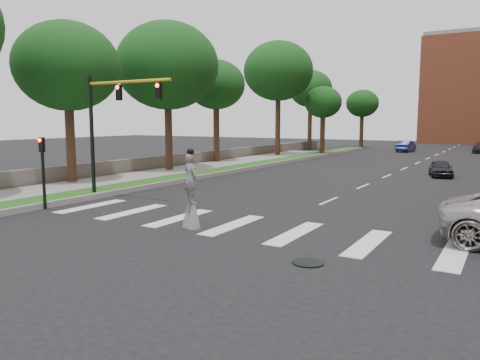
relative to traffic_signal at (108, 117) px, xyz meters
The scene contains 18 objects.
ground_plane 11.04m from the traffic_signal, 17.05° to the right, with size 160.00×160.00×0.00m, color black.
grass_median 17.56m from the traffic_signal, 95.77° to the left, with size 2.00×60.00×0.25m, color #1A4A15.
median_curb 17.48m from the traffic_signal, 92.25° to the left, with size 0.20×60.00×0.28m, color gray.
sidewalk_left 9.37m from the traffic_signal, 123.98° to the left, with size 4.00×60.00×0.18m, color gray.
stone_wall 20.64m from the traffic_signal, 110.80° to the left, with size 0.50×56.00×1.10m, color #5A554D.
manhole 14.33m from the traffic_signal, 21.36° to the right, with size 0.90×0.90×0.04m, color black.
traffic_signal is the anchor object (origin of this frame).
secondary_signal 4.17m from the traffic_signal, 98.43° to the right, with size 0.25×0.21×3.23m.
stilt_performer 8.49m from the traffic_signal, 22.85° to the right, with size 0.82×0.66×2.97m.
car_near 23.11m from the traffic_signal, 54.93° to the left, with size 1.39×3.44×1.17m, color black.
car_mid 45.09m from the traffic_signal, 82.76° to the left, with size 1.50×4.31×1.42m, color navy.
tree_1 7.31m from the traffic_signal, 156.33° to the left, with size 6.33×6.33×9.90m.
tree_2 13.16m from the traffic_signal, 115.60° to the left, with size 7.75×7.75×11.33m.
tree_3 20.52m from the traffic_signal, 108.06° to the left, with size 5.29×5.29×9.43m.
tree_4 30.37m from the traffic_signal, 99.60° to the left, with size 7.52×7.52×12.42m.
tree_5 42.81m from the traffic_signal, 98.60° to the left, with size 5.73×5.73×10.53m.
tree_6 33.60m from the traffic_signal, 92.28° to the left, with size 4.16×4.16×7.73m.
tree_7 50.22m from the traffic_signal, 91.90° to the left, with size 4.59×4.59×8.29m.
Camera 1 is at (7.79, -13.88, 3.98)m, focal length 35.00 mm.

